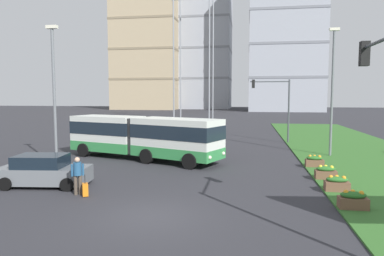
{
  "coord_description": "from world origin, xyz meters",
  "views": [
    {
      "loc": [
        3.57,
        -12.44,
        4.53
      ],
      "look_at": [
        -0.47,
        12.48,
        2.2
      ],
      "focal_mm": 33.01,
      "sensor_mm": 36.0,
      "label": 1
    }
  ],
  "objects": [
    {
      "name": "apartment_tower_centre",
      "position": [
        13.79,
        95.8,
        22.96
      ],
      "size": [
        21.01,
        18.6,
        45.88
      ],
      "color": "#9EA3AD",
      "rests_on": "ground"
    },
    {
      "name": "flower_planter_0",
      "position": [
        7.68,
        2.0,
        0.43
      ],
      "size": [
        1.1,
        0.56,
        0.74
      ],
      "color": "brown",
      "rests_on": "grass_median"
    },
    {
      "name": "car_grey_wagon",
      "position": [
        -6.54,
        3.5,
        0.75
      ],
      "size": [
        4.58,
        2.44,
        1.58
      ],
      "color": "slate",
      "rests_on": "ground"
    },
    {
      "name": "traffic_light_far_right",
      "position": [
        6.09,
        22.0,
        4.15
      ],
      "size": [
        3.72,
        0.28,
        6.04
      ],
      "color": "#474C51",
      "rests_on": "ground"
    },
    {
      "name": "articulated_bus",
      "position": [
        -3.83,
        11.48,
        1.65
      ],
      "size": [
        11.88,
        6.46,
        3.0
      ],
      "color": "silver",
      "rests_on": "ground"
    },
    {
      "name": "ground_plane",
      "position": [
        0.0,
        0.0,
        0.0
      ],
      "size": [
        260.0,
        260.0,
        0.0
      ],
      "primitive_type": "plane",
      "color": "#2D2D33"
    },
    {
      "name": "streetlight_left",
      "position": [
        -8.5,
        8.06,
        4.86
      ],
      "size": [
        0.7,
        0.28,
        8.83
      ],
      "color": "slate",
      "rests_on": "ground"
    },
    {
      "name": "apartment_tower_westcentre",
      "position": [
        -11.61,
        112.46,
        24.85
      ],
      "size": [
        17.2,
        19.79,
        49.66
      ],
      "color": "#9EA3AD",
      "rests_on": "ground"
    },
    {
      "name": "streetlight_median",
      "position": [
        9.58,
        14.88,
        5.15
      ],
      "size": [
        0.7,
        0.28,
        9.4
      ],
      "color": "slate",
      "rests_on": "ground"
    },
    {
      "name": "car_black_sedan",
      "position": [
        -6.04,
        21.58,
        0.75
      ],
      "size": [
        4.54,
        2.34,
        1.58
      ],
      "color": "black",
      "rests_on": "ground"
    },
    {
      "name": "pedestrian_crossing",
      "position": [
        -4.12,
        2.33,
        1.0
      ],
      "size": [
        0.51,
        0.36,
        1.74
      ],
      "color": "#4C4238",
      "rests_on": "ground"
    },
    {
      "name": "flower_planter_3",
      "position": [
        7.68,
        10.37,
        0.43
      ],
      "size": [
        1.1,
        0.56,
        0.74
      ],
      "color": "brown",
      "rests_on": "grass_median"
    },
    {
      "name": "apartment_tower_west",
      "position": [
        -30.0,
        104.16,
        23.54
      ],
      "size": [
        21.02,
        20.05,
        47.04
      ],
      "color": "tan",
      "rests_on": "ground"
    },
    {
      "name": "transmission_pylon",
      "position": [
        -6.0,
        48.96,
        17.57
      ],
      "size": [
        9.0,
        6.24,
        32.26
      ],
      "color": "gray",
      "rests_on": "ground"
    },
    {
      "name": "flower_planter_2",
      "position": [
        7.68,
        7.07,
        0.43
      ],
      "size": [
        1.1,
        0.56,
        0.74
      ],
      "color": "brown",
      "rests_on": "grass_median"
    },
    {
      "name": "flower_planter_1",
      "position": [
        7.68,
        4.62,
        0.43
      ],
      "size": [
        1.1,
        0.56,
        0.74
      ],
      "color": "brown",
      "rests_on": "grass_median"
    },
    {
      "name": "rolling_suitcase",
      "position": [
        -3.67,
        2.13,
        0.31
      ],
      "size": [
        0.39,
        0.43,
        0.97
      ],
      "color": "orange",
      "rests_on": "ground"
    }
  ]
}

